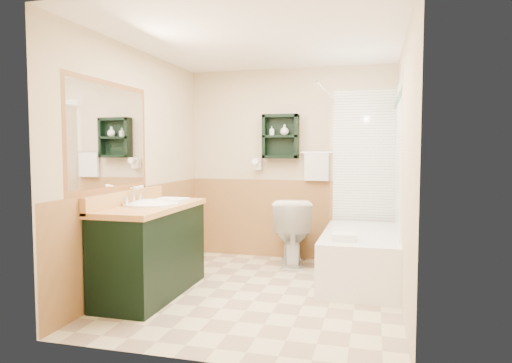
% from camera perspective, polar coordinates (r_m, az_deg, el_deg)
% --- Properties ---
extents(floor, '(3.00, 3.00, 0.00)m').
position_cam_1_polar(floor, '(4.55, 0.60, -13.70)').
color(floor, beige).
rests_on(floor, ground).
extents(back_wall, '(2.60, 0.04, 2.40)m').
position_cam_1_polar(back_wall, '(5.83, 4.27, 2.18)').
color(back_wall, beige).
rests_on(back_wall, ground).
extents(left_wall, '(0.04, 3.00, 2.40)m').
position_cam_1_polar(left_wall, '(4.84, -14.75, 1.69)').
color(left_wall, beige).
rests_on(left_wall, ground).
extents(right_wall, '(0.04, 3.00, 2.40)m').
position_cam_1_polar(right_wall, '(4.22, 18.28, 1.30)').
color(right_wall, beige).
rests_on(right_wall, ground).
extents(ceiling, '(2.60, 3.00, 0.04)m').
position_cam_1_polar(ceiling, '(4.46, 0.62, 17.43)').
color(ceiling, white).
rests_on(ceiling, back_wall).
extents(wainscot_left, '(2.98, 2.98, 1.00)m').
position_cam_1_polar(wainscot_left, '(4.90, -14.24, -6.53)').
color(wainscot_left, tan).
rests_on(wainscot_left, left_wall).
extents(wainscot_back, '(2.58, 2.58, 1.00)m').
position_cam_1_polar(wainscot_back, '(5.86, 4.17, -4.70)').
color(wainscot_back, tan).
rests_on(wainscot_back, back_wall).
extents(mirror_frame, '(1.30, 1.30, 1.00)m').
position_cam_1_polar(mirror_frame, '(4.34, -17.83, 5.34)').
color(mirror_frame, brown).
rests_on(mirror_frame, left_wall).
extents(mirror_glass, '(1.20, 1.20, 0.90)m').
position_cam_1_polar(mirror_glass, '(4.33, -17.77, 5.34)').
color(mirror_glass, white).
rests_on(mirror_glass, left_wall).
extents(tile_right, '(1.50, 1.50, 2.10)m').
position_cam_1_polar(tile_right, '(4.97, 17.26, -0.03)').
color(tile_right, white).
rests_on(tile_right, right_wall).
extents(tile_back, '(0.95, 0.95, 2.10)m').
position_cam_1_polar(tile_back, '(5.69, 14.38, 0.51)').
color(tile_back, white).
rests_on(tile_back, back_wall).
extents(tile_accent, '(1.50, 1.50, 0.10)m').
position_cam_1_polar(tile_accent, '(4.99, 17.35, 9.76)').
color(tile_accent, '#134429').
rests_on(tile_accent, right_wall).
extents(wall_shelf, '(0.45, 0.15, 0.55)m').
position_cam_1_polar(wall_shelf, '(5.73, 3.09, 5.65)').
color(wall_shelf, black).
rests_on(wall_shelf, back_wall).
extents(hair_dryer, '(0.10, 0.24, 0.18)m').
position_cam_1_polar(hair_dryer, '(5.82, 0.23, 2.19)').
color(hair_dryer, white).
rests_on(hair_dryer, back_wall).
extents(towel_bar, '(0.40, 0.06, 0.40)m').
position_cam_1_polar(towel_bar, '(5.70, 7.62, 3.62)').
color(towel_bar, white).
rests_on(towel_bar, back_wall).
extents(curtain_rod, '(0.03, 1.60, 0.03)m').
position_cam_1_polar(curtain_rod, '(5.02, 8.75, 11.00)').
color(curtain_rod, silver).
rests_on(curtain_rod, back_wall).
extents(shower_curtain, '(1.05, 1.05, 1.70)m').
position_cam_1_polar(shower_curtain, '(5.16, 8.85, 1.35)').
color(shower_curtain, beige).
rests_on(shower_curtain, curtain_rod).
extents(vanity, '(0.59, 1.36, 0.86)m').
position_cam_1_polar(vanity, '(4.50, -12.93, -8.32)').
color(vanity, black).
rests_on(vanity, ground).
extents(bathtub, '(0.78, 1.50, 0.52)m').
position_cam_1_polar(bathtub, '(4.97, 12.98, -9.18)').
color(bathtub, white).
rests_on(bathtub, ground).
extents(toilet, '(0.60, 0.88, 0.79)m').
position_cam_1_polar(toilet, '(5.54, 4.46, -6.27)').
color(toilet, white).
rests_on(toilet, ground).
extents(counter_towel, '(0.28, 0.22, 0.04)m').
position_cam_1_polar(counter_towel, '(4.61, -10.44, -2.30)').
color(counter_towel, white).
rests_on(counter_towel, vanity).
extents(vanity_book, '(0.17, 0.11, 0.24)m').
position_cam_1_polar(vanity_book, '(4.64, -13.87, -1.07)').
color(vanity_book, black).
rests_on(vanity_book, vanity).
extents(tub_towel, '(0.22, 0.19, 0.07)m').
position_cam_1_polar(tub_towel, '(4.45, 10.98, -6.82)').
color(tub_towel, white).
rests_on(tub_towel, bathtub).
extents(soap_bottle_a, '(0.09, 0.13, 0.05)m').
position_cam_1_polar(soap_bottle_a, '(5.75, 1.98, 6.07)').
color(soap_bottle_a, white).
rests_on(soap_bottle_a, wall_shelf).
extents(soap_bottle_b, '(0.12, 0.15, 0.11)m').
position_cam_1_polar(soap_bottle_b, '(5.72, 3.60, 6.33)').
color(soap_bottle_b, white).
rests_on(soap_bottle_b, wall_shelf).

